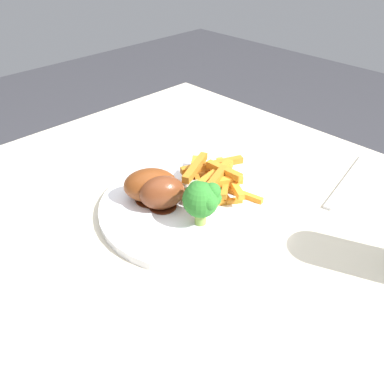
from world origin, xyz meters
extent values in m
cube|color=beige|center=(0.00, 0.00, 0.71)|extent=(0.90, 0.70, 0.03)
cylinder|color=#9C9582|center=(0.39, -0.29, 0.35)|extent=(0.06, 0.06, 0.69)
cylinder|color=white|center=(0.05, 0.02, 0.73)|extent=(0.28, 0.28, 0.01)
cylinder|color=#8EB54C|center=(0.01, 0.05, 0.74)|extent=(0.02, 0.02, 0.02)
sphere|color=#2C7928|center=(0.01, 0.05, 0.77)|extent=(0.05, 0.05, 0.05)
sphere|color=#2C7928|center=(-0.01, 0.05, 0.78)|extent=(0.02, 0.02, 0.02)
sphere|color=#2C7928|center=(0.02, 0.04, 0.77)|extent=(0.02, 0.02, 0.02)
sphere|color=#2C7928|center=(0.03, 0.04, 0.78)|extent=(0.03, 0.03, 0.03)
sphere|color=#2C7928|center=(0.00, 0.04, 0.78)|extent=(0.02, 0.02, 0.02)
sphere|color=#2C7928|center=(0.00, 0.03, 0.78)|extent=(0.02, 0.02, 0.02)
sphere|color=#2C7928|center=(0.00, 0.03, 0.77)|extent=(0.02, 0.02, 0.02)
cube|color=orange|center=(0.05, -0.03, 0.74)|extent=(0.09, 0.04, 0.01)
cube|color=orange|center=(0.05, 0.00, 0.75)|extent=(0.09, 0.06, 0.01)
cube|color=#C37620|center=(0.07, -0.05, 0.76)|extent=(0.05, 0.10, 0.01)
cube|color=#BC721F|center=(0.03, -0.01, 0.77)|extent=(0.03, 0.07, 0.01)
cube|color=orange|center=(0.02, -0.04, 0.74)|extent=(0.09, 0.03, 0.01)
cube|color=orange|center=(0.04, -0.05, 0.75)|extent=(0.10, 0.06, 0.01)
cube|color=orange|center=(0.02, 0.00, 0.74)|extent=(0.05, 0.07, 0.01)
cube|color=orange|center=(0.10, -0.02, 0.75)|extent=(0.06, 0.08, 0.01)
cube|color=orange|center=(0.06, -0.03, 0.74)|extent=(0.07, 0.03, 0.01)
cube|color=orange|center=(0.04, -0.04, 0.77)|extent=(0.06, 0.01, 0.01)
cube|color=orange|center=(0.08, -0.05, 0.74)|extent=(0.04, 0.08, 0.01)
cube|color=orange|center=(0.03, -0.02, 0.76)|extent=(0.04, 0.06, 0.01)
cube|color=#BE731F|center=(0.07, 0.00, 0.74)|extent=(0.03, 0.08, 0.01)
cube|color=#BC711F|center=(0.08, -0.01, 0.77)|extent=(0.04, 0.08, 0.01)
cube|color=#C07420|center=(0.03, -0.04, 0.75)|extent=(0.06, 0.08, 0.01)
cube|color=orange|center=(0.06, -0.02, 0.75)|extent=(0.05, 0.07, 0.01)
cube|color=orange|center=(0.05, -0.03, 0.76)|extent=(0.02, 0.09, 0.01)
cylinder|color=#4C1E0F|center=(0.07, 0.06, 0.73)|extent=(0.04, 0.04, 0.00)
ellipsoid|color=brown|center=(0.07, 0.06, 0.76)|extent=(0.07, 0.08, 0.05)
cylinder|color=beige|center=(0.05, 0.01, 0.76)|extent=(0.03, 0.03, 0.01)
sphere|color=silver|center=(0.04, 0.00, 0.76)|extent=(0.02, 0.02, 0.02)
cylinder|color=#54220D|center=(0.10, 0.06, 0.73)|extent=(0.05, 0.05, 0.00)
ellipsoid|color=brown|center=(0.10, 0.06, 0.76)|extent=(0.09, 0.10, 0.05)
cylinder|color=beige|center=(0.06, 0.01, 0.75)|extent=(0.03, 0.04, 0.01)
sphere|color=silver|center=(0.05, -0.01, 0.75)|extent=(0.02, 0.02, 0.02)
cube|color=silver|center=(-0.08, -0.22, 0.72)|extent=(0.05, 0.19, 0.00)
camera|label=1|loc=(-0.31, 0.37, 1.10)|focal=38.89mm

